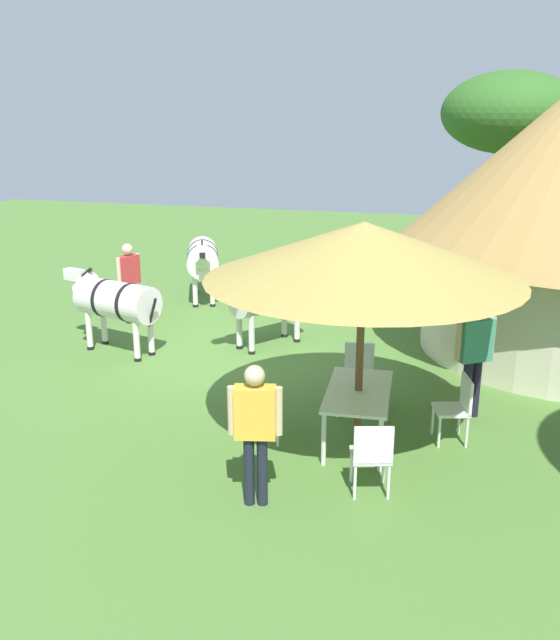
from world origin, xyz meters
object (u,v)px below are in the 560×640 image
object	(u,v)px
patio_dining_table	(358,396)
standing_watcher	(129,276)
acacia_tree_left_background	(510,113)
zebra_nearest_camera	(115,301)
shade_umbrella	(364,251)
guest_beside_umbrella	(475,349)
patio_chair_near_lawn	(372,453)
guest_behind_table	(255,423)
zebra_by_umbrella	(266,295)
patio_chair_west_end	(258,404)
zebra_toward_hut	(203,258)
patio_chair_east_end	(458,405)
patio_chair_near_hut	(359,369)

from	to	relation	value
patio_dining_table	standing_watcher	size ratio (longest dim) A/B	0.97
acacia_tree_left_background	zebra_nearest_camera	bearing A→B (deg)	-42.39
shade_umbrella	guest_beside_umbrella	world-z (taller)	shade_umbrella
patio_dining_table	patio_chair_near_lawn	bearing A→B (deg)	16.11
guest_behind_table	zebra_by_umbrella	size ratio (longest dim) A/B	0.91
patio_chair_west_end	acacia_tree_left_background	size ratio (longest dim) A/B	0.18
shade_umbrella	standing_watcher	bearing A→B (deg)	-126.93
patio_chair_west_end	zebra_toward_hut	bearing A→B (deg)	-165.95
guest_beside_umbrella	acacia_tree_left_background	bearing A→B (deg)	-126.37
patio_dining_table	zebra_nearest_camera	world-z (taller)	zebra_nearest_camera
patio_chair_west_end	standing_watcher	xyz separation A→B (m)	(-4.34, -4.10, 0.47)
patio_dining_table	standing_watcher	distance (m)	6.73
patio_chair_east_end	standing_watcher	distance (m)	7.59
guest_behind_table	acacia_tree_left_background	bearing A→B (deg)	63.28
patio_chair_near_hut	patio_dining_table	bearing A→B (deg)	90.00
patio_chair_west_end	patio_chair_east_end	xyz separation A→B (m)	(-0.67, 2.53, 0.00)
patio_chair_west_end	zebra_by_umbrella	xyz separation A→B (m)	(-3.68, -0.99, 0.46)
shade_umbrella	guest_behind_table	xyz separation A→B (m)	(1.79, -0.84, -1.58)
guest_beside_umbrella	patio_chair_east_end	bearing A→B (deg)	45.63
shade_umbrella	zebra_by_umbrella	distance (m)	4.36
patio_chair_east_end	guest_beside_umbrella	distance (m)	0.99
guest_beside_umbrella	zebra_nearest_camera	world-z (taller)	guest_beside_umbrella
guest_behind_table	patio_chair_near_lawn	bearing A→B (deg)	10.73
patio_dining_table	zebra_nearest_camera	bearing A→B (deg)	-116.13
zebra_by_umbrella	zebra_toward_hut	distance (m)	3.52
patio_chair_near_hut	zebra_by_umbrella	xyz separation A→B (m)	(-2.08, -2.07, 0.46)
zebra_by_umbrella	standing_watcher	bearing A→B (deg)	23.18
patio_chair_west_end	patio_chair_near_lawn	distance (m)	1.90
shade_umbrella	patio_chair_near_lawn	distance (m)	2.43
guest_behind_table	patio_chair_near_hut	bearing A→B (deg)	65.13
patio_chair_east_end	acacia_tree_left_background	world-z (taller)	acacia_tree_left_background
shade_umbrella	guest_behind_table	world-z (taller)	shade_umbrella
shade_umbrella	zebra_by_umbrella	size ratio (longest dim) A/B	2.18
zebra_toward_hut	guest_behind_table	bearing A→B (deg)	93.56
patio_chair_west_end	guest_beside_umbrella	bearing A→B (deg)	105.73
patio_dining_table	patio_chair_near_lawn	distance (m)	1.32
patio_chair_near_lawn	patio_chair_near_hut	world-z (taller)	same
standing_watcher	acacia_tree_left_background	bearing A→B (deg)	149.78
guest_behind_table	zebra_by_umbrella	world-z (taller)	guest_behind_table
patio_chair_west_end	zebra_by_umbrella	world-z (taller)	zebra_by_umbrella
guest_beside_umbrella	shade_umbrella	bearing A→B (deg)	7.13
zebra_nearest_camera	zebra_by_umbrella	size ratio (longest dim) A/B	1.19
guest_behind_table	shade_umbrella	bearing A→B (deg)	51.77
patio_dining_table	patio_chair_east_end	xyz separation A→B (m)	(-0.37, 1.26, -0.14)
patio_chair_near_lawn	zebra_toward_hut	world-z (taller)	zebra_toward_hut
zebra_toward_hut	acacia_tree_left_background	world-z (taller)	acacia_tree_left_background
zebra_nearest_camera	acacia_tree_left_background	size ratio (longest dim) A/B	0.42
patio_chair_east_end	guest_behind_table	xyz separation A→B (m)	(2.16, -2.09, 0.47)
patio_dining_table	patio_chair_west_end	world-z (taller)	patio_chair_west_end
patio_chair_near_hut	guest_behind_table	distance (m)	3.19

